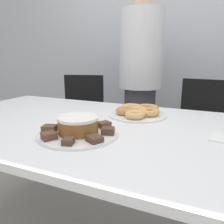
# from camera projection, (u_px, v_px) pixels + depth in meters

# --- Properties ---
(wall_back) EXTENTS (8.00, 0.05, 2.60)m
(wall_back) POSITION_uv_depth(u_px,v_px,m) (170.00, 37.00, 2.34)
(wall_back) COLOR #B2B7BC
(wall_back) RESTS_ON ground_plane
(table) EXTENTS (2.00, 0.98, 0.77)m
(table) POSITION_uv_depth(u_px,v_px,m) (110.00, 139.00, 1.07)
(table) COLOR white
(table) RESTS_ON ground_plane
(person_standing) EXTENTS (0.37, 0.37, 1.65)m
(person_standing) POSITION_uv_depth(u_px,v_px,m) (140.00, 82.00, 1.94)
(person_standing) COLOR #383842
(person_standing) RESTS_ON ground_plane
(office_chair_left) EXTENTS (0.53, 0.53, 0.91)m
(office_chair_left) POSITION_uv_depth(u_px,v_px,m) (81.00, 125.00, 2.13)
(office_chair_left) COLOR black
(office_chair_left) RESTS_ON ground_plane
(office_chair_right) EXTENTS (0.48, 0.48, 0.91)m
(office_chair_right) POSITION_uv_depth(u_px,v_px,m) (200.00, 142.00, 1.72)
(office_chair_right) COLOR black
(office_chair_right) RESTS_ON ground_plane
(plate_cake) EXTENTS (0.34, 0.34, 0.01)m
(plate_cake) POSITION_uv_depth(u_px,v_px,m) (78.00, 134.00, 0.92)
(plate_cake) COLOR white
(plate_cake) RESTS_ON table
(plate_donuts) EXTENTS (0.32, 0.32, 0.01)m
(plate_donuts) POSITION_uv_depth(u_px,v_px,m) (137.00, 115.00, 1.23)
(plate_donuts) COLOR white
(plate_donuts) RESTS_ON table
(frosted_cake) EXTENTS (0.17, 0.17, 0.07)m
(frosted_cake) POSITION_uv_depth(u_px,v_px,m) (78.00, 125.00, 0.91)
(frosted_cake) COLOR brown
(frosted_cake) RESTS_ON plate_cake
(lamington_0) EXTENTS (0.05, 0.05, 0.02)m
(lamington_0) POSITION_uv_depth(u_px,v_px,m) (68.00, 141.00, 0.80)
(lamington_0) COLOR #513828
(lamington_0) RESTS_ON plate_cake
(lamington_1) EXTENTS (0.07, 0.07, 0.02)m
(lamington_1) POSITION_uv_depth(u_px,v_px,m) (94.00, 139.00, 0.82)
(lamington_1) COLOR #513828
(lamington_1) RESTS_ON plate_cake
(lamington_2) EXTENTS (0.06, 0.06, 0.03)m
(lamington_2) POSITION_uv_depth(u_px,v_px,m) (108.00, 131.00, 0.90)
(lamington_2) COLOR #513828
(lamington_2) RESTS_ON plate_cake
(lamington_3) EXTENTS (0.07, 0.07, 0.02)m
(lamington_3) POSITION_uv_depth(u_px,v_px,m) (103.00, 124.00, 0.99)
(lamington_3) COLOR brown
(lamington_3) RESTS_ON plate_cake
(lamington_4) EXTENTS (0.06, 0.07, 0.02)m
(lamington_4) POSITION_uv_depth(u_px,v_px,m) (86.00, 121.00, 1.04)
(lamington_4) COLOR brown
(lamington_4) RESTS_ON plate_cake
(lamington_5) EXTENTS (0.06, 0.06, 0.03)m
(lamington_5) POSITION_uv_depth(u_px,v_px,m) (65.00, 123.00, 1.02)
(lamington_5) COLOR #513828
(lamington_5) RESTS_ON plate_cake
(lamington_6) EXTENTS (0.07, 0.06, 0.03)m
(lamington_6) POSITION_uv_depth(u_px,v_px,m) (50.00, 128.00, 0.93)
(lamington_6) COLOR brown
(lamington_6) RESTS_ON plate_cake
(lamington_7) EXTENTS (0.07, 0.07, 0.03)m
(lamington_7) POSITION_uv_depth(u_px,v_px,m) (49.00, 136.00, 0.84)
(lamington_7) COLOR brown
(lamington_7) RESTS_ON plate_cake
(donut_0) EXTENTS (0.11, 0.11, 0.03)m
(donut_0) POSITION_uv_depth(u_px,v_px,m) (137.00, 111.00, 1.22)
(donut_0) COLOR #E5AD66
(donut_0) RESTS_ON plate_donuts
(donut_1) EXTENTS (0.11, 0.11, 0.04)m
(donut_1) POSITION_uv_depth(u_px,v_px,m) (125.00, 111.00, 1.22)
(donut_1) COLOR #C68447
(donut_1) RESTS_ON plate_donuts
(donut_2) EXTENTS (0.10, 0.10, 0.03)m
(donut_2) POSITION_uv_depth(u_px,v_px,m) (135.00, 115.00, 1.14)
(donut_2) COLOR #E5AD66
(donut_2) RESTS_ON plate_donuts
(donut_3) EXTENTS (0.12, 0.12, 0.03)m
(donut_3) POSITION_uv_depth(u_px,v_px,m) (148.00, 112.00, 1.20)
(donut_3) COLOR tan
(donut_3) RESTS_ON plate_donuts
(donut_4) EXTENTS (0.13, 0.13, 0.04)m
(donut_4) POSITION_uv_depth(u_px,v_px,m) (147.00, 108.00, 1.27)
(donut_4) COLOR #D18E4C
(donut_4) RESTS_ON plate_donuts
(donut_5) EXTENTS (0.13, 0.13, 0.04)m
(donut_5) POSITION_uv_depth(u_px,v_px,m) (132.00, 108.00, 1.29)
(donut_5) COLOR #E5AD66
(donut_5) RESTS_ON plate_donuts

